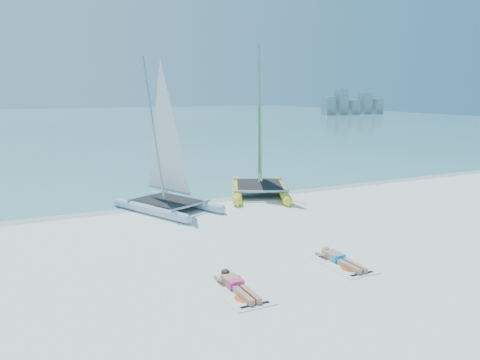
% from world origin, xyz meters
% --- Properties ---
extents(ground, '(140.00, 140.00, 0.00)m').
position_xyz_m(ground, '(0.00, 0.00, 0.00)').
color(ground, white).
rests_on(ground, ground).
extents(sea, '(140.00, 115.00, 0.01)m').
position_xyz_m(sea, '(0.00, 63.00, 0.01)').
color(sea, '#7ACBCA').
rests_on(sea, ground).
extents(wet_sand_strip, '(140.00, 1.40, 0.01)m').
position_xyz_m(wet_sand_strip, '(0.00, 5.50, 0.00)').
color(wet_sand_strip, beige).
rests_on(wet_sand_strip, ground).
extents(distant_skyline, '(14.00, 2.00, 5.00)m').
position_xyz_m(distant_skyline, '(53.71, 62.00, 1.94)').
color(distant_skyline, '#9CA7AC').
rests_on(distant_skyline, ground).
extents(catamaran_blue, '(3.79, 4.94, 6.08)m').
position_xyz_m(catamaran_blue, '(-2.16, 4.56, 1.82)').
color(catamaran_blue, silver).
rests_on(catamaran_blue, ground).
extents(catamaran_yellow, '(4.32, 5.61, 6.91)m').
position_xyz_m(catamaran_yellow, '(2.66, 5.92, 2.18)').
color(catamaran_yellow, yellow).
rests_on(catamaran_yellow, ground).
extents(towel_a, '(1.00, 1.85, 0.02)m').
position_xyz_m(towel_a, '(-2.93, -3.60, 0.01)').
color(towel_a, white).
rests_on(towel_a, ground).
extents(sunbather_a, '(0.37, 1.73, 0.26)m').
position_xyz_m(sunbather_a, '(-2.93, -3.41, 0.12)').
color(sunbather_a, tan).
rests_on(sunbather_a, towel_a).
extents(towel_b, '(1.00, 1.85, 0.02)m').
position_xyz_m(towel_b, '(0.32, -3.23, 0.01)').
color(towel_b, white).
rests_on(towel_b, ground).
extents(sunbather_b, '(0.37, 1.73, 0.26)m').
position_xyz_m(sunbather_b, '(0.32, -3.04, 0.12)').
color(sunbather_b, tan).
rests_on(sunbather_b, towel_b).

